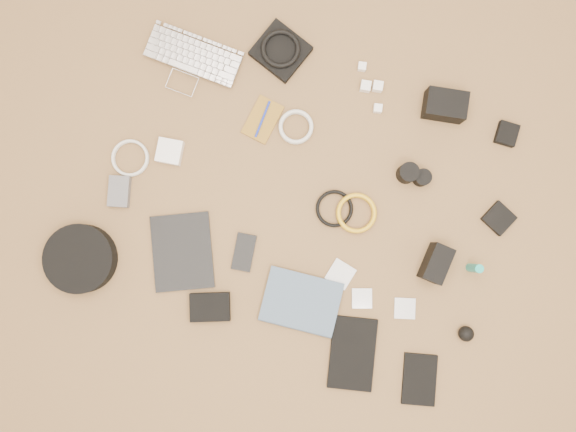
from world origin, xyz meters
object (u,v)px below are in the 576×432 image
(tablet, at_px, (182,252))
(phone, at_px, (244,252))
(laptop, at_px, (189,68))
(paperback, at_px, (294,329))
(headphone_case, at_px, (81,259))
(dslr_camera, at_px, (445,105))

(tablet, relative_size, phone, 2.05)
(laptop, relative_size, paperback, 1.29)
(laptop, xyz_separation_m, headphone_case, (-0.12, -0.70, 0.02))
(laptop, height_order, paperback, same)
(laptop, relative_size, tablet, 1.26)
(laptop, bearing_deg, dslr_camera, 11.96)
(laptop, height_order, phone, laptop)
(dslr_camera, height_order, headphone_case, dslr_camera)
(phone, bearing_deg, laptop, 117.70)
(laptop, relative_size, dslr_camera, 2.38)
(headphone_case, bearing_deg, paperback, 0.52)
(phone, relative_size, headphone_case, 0.54)
(tablet, relative_size, paperback, 1.02)
(laptop, xyz_separation_m, phone, (0.37, -0.52, -0.01))
(dslr_camera, xyz_separation_m, phone, (-0.46, -0.66, -0.03))
(dslr_camera, relative_size, phone, 1.08)
(phone, bearing_deg, paperback, -45.58)
(phone, height_order, paperback, paperback)
(tablet, distance_m, paperback, 0.44)
(headphone_case, bearing_deg, dslr_camera, 41.74)
(tablet, xyz_separation_m, phone, (0.19, 0.06, -0.00))
(paperback, bearing_deg, tablet, 69.78)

